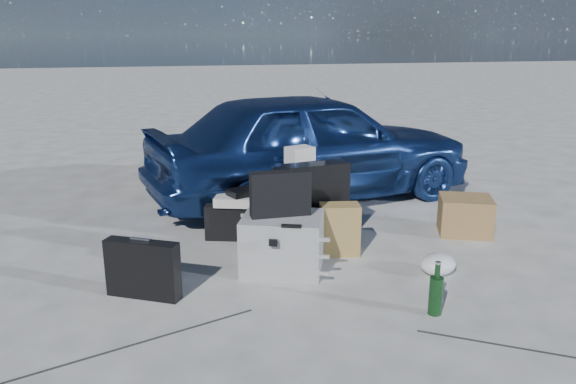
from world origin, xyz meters
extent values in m
plane|color=beige|center=(0.00, 0.00, 0.00)|extent=(60.00, 60.00, 0.00)
imported|color=navy|center=(0.47, 2.10, 0.59)|extent=(3.65, 2.02, 1.18)
cube|color=gray|center=(-0.30, 0.36, 0.21)|extent=(0.72, 0.66, 0.42)
cube|color=black|center=(-0.31, 0.37, 0.59)|extent=(0.44, 0.12, 0.33)
cube|color=black|center=(-1.31, 0.15, 0.20)|extent=(0.50, 0.35, 0.40)
cube|color=black|center=(0.09, 0.80, 0.35)|extent=(0.56, 0.26, 0.70)
cube|color=black|center=(0.09, 1.27, 0.28)|extent=(0.47, 0.18, 0.56)
cube|color=silver|center=(0.10, 1.28, 0.65)|extent=(0.27, 0.24, 0.18)
cube|color=black|center=(-0.46, 1.13, 0.15)|extent=(0.66, 0.44, 0.30)
cube|color=silver|center=(-0.46, 1.14, 0.34)|extent=(0.53, 0.46, 0.08)
cube|color=black|center=(-0.45, 1.12, 0.41)|extent=(0.30, 0.26, 0.05)
cube|color=olive|center=(0.22, 0.54, 0.21)|extent=(0.34, 0.24, 0.41)
cube|color=olive|center=(1.46, 0.71, 0.16)|extent=(0.56, 0.53, 0.33)
ellipsoid|color=silver|center=(0.78, -0.02, 0.08)|extent=(0.34, 0.31, 0.15)
cylinder|color=black|center=(0.45, -0.57, 0.17)|extent=(0.10, 0.10, 0.34)
camera|label=1|loc=(-1.27, -3.43, 1.70)|focal=35.00mm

